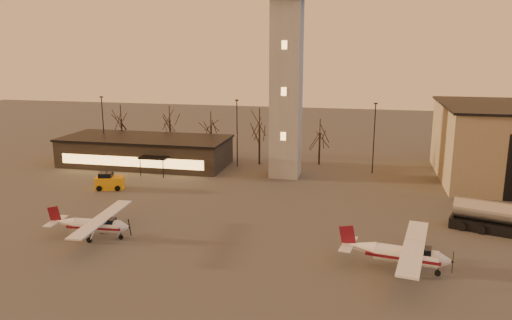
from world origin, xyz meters
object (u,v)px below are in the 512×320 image
(terminal, at_px, (146,151))
(cessna_front, at_px, (408,258))
(control_tower, at_px, (287,58))
(fuel_truck, at_px, (496,220))
(cessna_rear, at_px, (99,228))
(service_cart, at_px, (109,183))

(terminal, relative_size, cessna_front, 2.10)
(control_tower, height_order, fuel_truck, control_tower)
(cessna_front, bearing_deg, cessna_rear, -173.20)
(service_cart, bearing_deg, cessna_front, -39.84)
(cessna_front, bearing_deg, service_cart, 163.96)
(cessna_rear, xyz_separation_m, fuel_truck, (37.16, 9.83, 0.20))
(terminal, bearing_deg, cessna_rear, -73.64)
(cessna_rear, xyz_separation_m, service_cart, (-7.34, 15.48, -0.20))
(cessna_rear, bearing_deg, fuel_truck, 11.01)
(control_tower, bearing_deg, cessna_front, -62.52)
(control_tower, bearing_deg, service_cart, -151.16)
(terminal, bearing_deg, cessna_front, -39.38)
(cessna_front, relative_size, fuel_truck, 1.39)
(terminal, xyz_separation_m, cessna_front, (36.58, -30.03, -1.02))
(cessna_rear, bearing_deg, control_tower, 59.59)
(control_tower, distance_m, cessna_front, 35.08)
(service_cart, bearing_deg, cessna_rear, -79.39)
(cessna_front, xyz_separation_m, cessna_rear, (-28.09, 1.09, -0.11))
(control_tower, height_order, service_cart, control_tower)
(control_tower, bearing_deg, cessna_rear, -116.60)
(cessna_rear, bearing_deg, service_cart, 111.56)
(control_tower, bearing_deg, terminal, 174.85)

